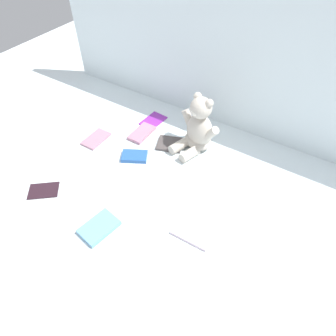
{
  "coord_description": "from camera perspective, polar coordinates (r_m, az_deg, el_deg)",
  "views": [
    {
      "loc": [
        0.42,
        -0.77,
        0.93
      ],
      "look_at": [
        -0.01,
        -0.1,
        0.1
      ],
      "focal_mm": 32.09,
      "sensor_mm": 36.0,
      "label": 1
    }
  ],
  "objects": [
    {
      "name": "book_case_0",
      "position": [
        1.12,
        -12.95,
        -10.93
      ],
      "size": [
        0.11,
        0.15,
        0.02
      ],
      "primitive_type": "cube",
      "rotation": [
        0.0,
        0.0,
        2.97
      ],
      "color": "#71B4E4",
      "rests_on": "ground_plane"
    },
    {
      "name": "book_case_4",
      "position": [
        1.39,
        0.33,
        4.59
      ],
      "size": [
        0.14,
        0.13,
        0.01
      ],
      "primitive_type": "cube",
      "rotation": [
        0.0,
        0.0,
        1.93
      ],
      "color": "#4B4342",
      "rests_on": "ground_plane"
    },
    {
      "name": "book_case_3",
      "position": [
        1.54,
        -2.83,
        9.04
      ],
      "size": [
        0.1,
        0.14,
        0.01
      ],
      "primitive_type": "cube",
      "rotation": [
        0.0,
        0.0,
        3.06
      ],
      "color": "purple",
      "rests_on": "ground_plane"
    },
    {
      "name": "book_case_2",
      "position": [
        1.09,
        4.77,
        -12.13
      ],
      "size": [
        0.14,
        0.09,
        0.01
      ],
      "primitive_type": "cube",
      "rotation": [
        0.0,
        0.0,
        1.6
      ],
      "color": "white",
      "rests_on": "ground_plane"
    },
    {
      "name": "book_case_1",
      "position": [
        1.34,
        -6.39,
        2.22
      ],
      "size": [
        0.13,
        0.12,
        0.02
      ],
      "primitive_type": "cube",
      "rotation": [
        0.0,
        0.0,
        2.07
      ],
      "color": "#2A5BA8",
      "rests_on": "ground_plane"
    },
    {
      "name": "backdrop_drape",
      "position": [
        1.4,
        12.01,
        18.77
      ],
      "size": [
        1.85,
        0.03,
        0.61
      ],
      "primitive_type": "cube",
      "color": "white",
      "rests_on": "ground_plane"
    },
    {
      "name": "book_case_6",
      "position": [
        1.46,
        -5.0,
        6.63
      ],
      "size": [
        0.07,
        0.14,
        0.02
      ],
      "primitive_type": "cube",
      "rotation": [
        0.0,
        0.0,
        3.14
      ],
      "color": "#B87891",
      "rests_on": "ground_plane"
    },
    {
      "name": "book_case_7",
      "position": [
        1.3,
        -22.59,
        -3.91
      ],
      "size": [
        0.14,
        0.13,
        0.01
      ],
      "primitive_type": "cube",
      "rotation": [
        0.0,
        0.0,
        5.4
      ],
      "color": "#2C1922",
      "rests_on": "ground_plane"
    },
    {
      "name": "teddy_bear",
      "position": [
        1.34,
        5.78,
        7.34
      ],
      "size": [
        0.22,
        0.21,
        0.26
      ],
      "rotation": [
        0.0,
        0.0,
        -0.3
      ],
      "color": "beige",
      "rests_on": "ground_plane"
    },
    {
      "name": "ground_plane",
      "position": [
        1.28,
        2.6,
        -0.47
      ],
      "size": [
        3.2,
        3.2,
        0.0
      ],
      "primitive_type": "plane",
      "color": "silver"
    },
    {
      "name": "book_case_5",
      "position": [
        1.46,
        -13.5,
        5.41
      ],
      "size": [
        0.08,
        0.13,
        0.01
      ],
      "primitive_type": "cube",
      "rotation": [
        0.0,
        0.0,
        0.01
      ],
      "color": "#B37B92",
      "rests_on": "ground_plane"
    }
  ]
}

